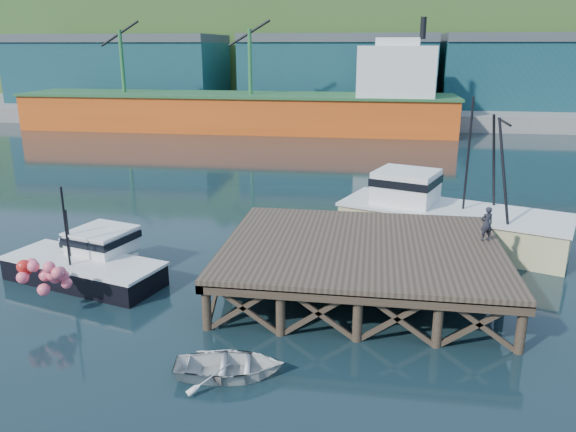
% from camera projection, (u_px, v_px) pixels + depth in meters
% --- Properties ---
extents(ground, '(300.00, 300.00, 0.00)m').
position_uv_depth(ground, '(241.00, 281.00, 25.96)').
color(ground, black).
rests_on(ground, ground).
extents(wharf, '(12.00, 10.00, 2.62)m').
position_uv_depth(wharf, '(362.00, 249.00, 24.42)').
color(wharf, brown).
rests_on(wharf, ground).
extents(far_quay, '(160.00, 40.00, 2.00)m').
position_uv_depth(far_quay, '(339.00, 106.00, 91.90)').
color(far_quay, gray).
rests_on(far_quay, ground).
extents(warehouse_left, '(32.00, 16.00, 9.00)m').
position_uv_depth(warehouse_left, '(122.00, 72.00, 90.66)').
color(warehouse_left, '#184E4F').
rests_on(warehouse_left, far_quay).
extents(warehouse_mid, '(28.00, 16.00, 9.00)m').
position_uv_depth(warehouse_mid, '(338.00, 73.00, 85.57)').
color(warehouse_mid, '#184E4F').
rests_on(warehouse_mid, far_quay).
extents(warehouse_right, '(30.00, 16.00, 9.00)m').
position_uv_depth(warehouse_right, '(545.00, 75.00, 81.21)').
color(warehouse_right, '#184E4F').
rests_on(warehouse_right, far_quay).
extents(cargo_ship, '(55.50, 10.00, 13.75)m').
position_uv_depth(cargo_ship, '(262.00, 104.00, 71.64)').
color(cargo_ship, '#E95516').
rests_on(cargo_ship, ground).
extents(hillside, '(220.00, 50.00, 22.00)m').
position_uv_depth(hillside, '(350.00, 44.00, 117.38)').
color(hillside, '#2D511E').
rests_on(hillside, ground).
extents(boat_navy, '(5.37, 2.87, 3.34)m').
position_uv_depth(boat_navy, '(80.00, 259.00, 26.80)').
color(boat_navy, black).
rests_on(boat_navy, ground).
extents(boat_black, '(8.06, 6.68, 4.69)m').
position_uv_depth(boat_black, '(88.00, 262.00, 25.87)').
color(boat_black, black).
rests_on(boat_black, ground).
extents(trawler, '(12.67, 8.20, 7.99)m').
position_uv_depth(trawler, '(447.00, 215.00, 30.38)').
color(trawler, beige).
rests_on(trawler, ground).
extents(dinghy, '(3.98, 3.14, 0.75)m').
position_uv_depth(dinghy, '(229.00, 366.00, 18.38)').
color(dinghy, silver).
rests_on(dinghy, ground).
extents(dockworker, '(0.66, 0.55, 1.56)m').
position_uv_depth(dockworker, '(487.00, 224.00, 24.76)').
color(dockworker, black).
rests_on(dockworker, wharf).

